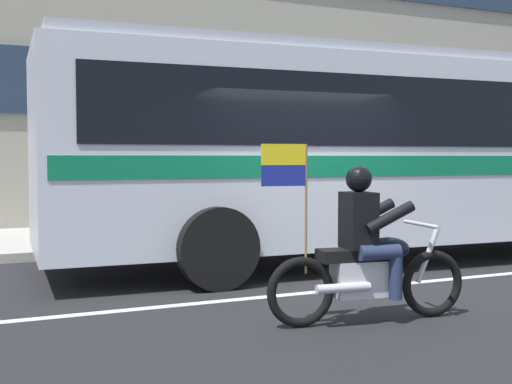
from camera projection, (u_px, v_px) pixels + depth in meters
name	position (u px, v px, depth m)	size (l,w,h in m)	color
ground_plane	(306.00, 282.00, 8.50)	(60.00, 60.00, 0.00)	black
sidewalk_curb	(188.00, 234.00, 13.16)	(28.00, 3.80, 0.15)	#B7B2A8
lane_center_stripe	(329.00, 291.00, 7.95)	(26.60, 0.14, 0.01)	silver
office_building_facade	(157.00, 27.00, 15.00)	(28.00, 0.89, 9.33)	gray
transit_bus	(388.00, 143.00, 10.33)	(10.91, 3.00, 3.22)	silver
motorcycle_with_rider	(367.00, 256.00, 6.42)	(2.19, 0.67, 1.78)	black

